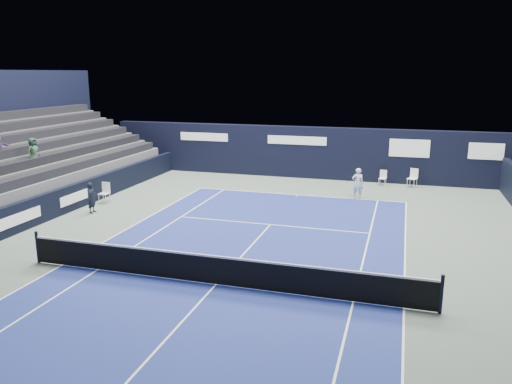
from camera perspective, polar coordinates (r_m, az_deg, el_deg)
ground at (r=17.14m, az=-2.19°, el=-7.95°), size 48.00×48.00×0.00m
court_surface at (r=15.41m, az=-4.62°, el=-10.52°), size 10.97×23.77×0.01m
folding_chair_back_a at (r=29.27m, az=14.33°, el=1.88°), size 0.45×0.47×0.88m
folding_chair_back_b at (r=29.28m, az=17.52°, el=1.70°), size 0.61×0.60×1.05m
line_judge_chair at (r=25.65m, az=-16.87°, el=0.09°), size 0.45×0.44×1.01m
line_judge at (r=23.93m, az=-18.26°, el=-0.62°), size 0.37×0.54×1.42m
court_markings at (r=15.41m, az=-4.62°, el=-10.50°), size 11.03×23.83×0.00m
tennis_net at (r=15.21m, az=-4.65°, el=-8.78°), size 12.90×0.10×1.10m
back_sponsor_wall at (r=30.41m, az=6.63°, el=4.49°), size 26.00×0.63×3.10m
side_barrier_left at (r=24.72m, az=-20.40°, el=-0.61°), size 0.33×22.00×1.20m
spectator_stand at (r=27.61m, az=-25.67°, el=3.18°), size 6.00×18.00×6.40m
tennis_player at (r=25.85m, az=11.53°, el=1.00°), size 0.64×0.86×1.57m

